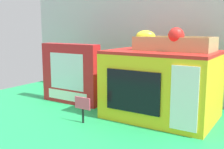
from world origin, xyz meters
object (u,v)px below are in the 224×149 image
cookie_set_box (70,74)px  price_sign (83,106)px  toy_microwave (161,84)px  food_groups_crate (172,44)px

cookie_set_box → price_sign: 0.31m
toy_microwave → price_sign: size_ratio=4.17×
food_groups_crate → price_sign: bearing=-135.6°
food_groups_crate → price_sign: 0.42m
cookie_set_box → food_groups_crate: bearing=6.2°
price_sign → toy_microwave: bearing=45.8°
toy_microwave → price_sign: 0.32m
toy_microwave → cookie_set_box: 0.45m
food_groups_crate → cookie_set_box: size_ratio=0.96×
toy_microwave → food_groups_crate: 0.17m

